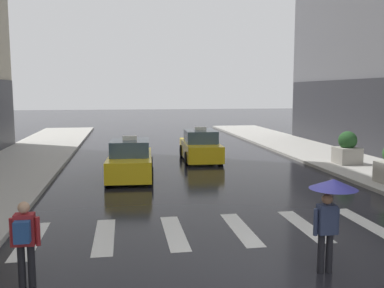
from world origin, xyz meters
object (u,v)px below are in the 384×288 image
(taxi_second, at_px, (200,147))
(planter_mid_block, at_px, (347,149))
(pedestrian_with_umbrella, at_px, (331,200))
(taxi_lead, at_px, (130,161))
(pedestrian_with_backpack, at_px, (25,238))

(taxi_second, bearing_deg, planter_mid_block, -24.45)
(planter_mid_block, bearing_deg, pedestrian_with_umbrella, -120.70)
(taxi_lead, distance_m, pedestrian_with_backpack, 10.37)
(taxi_second, distance_m, planter_mid_block, 7.43)
(taxi_second, relative_size, pedestrian_with_backpack, 2.79)
(pedestrian_with_umbrella, distance_m, planter_mid_block, 13.18)
(taxi_second, bearing_deg, pedestrian_with_backpack, -112.64)
(pedestrian_with_backpack, xyz_separation_m, planter_mid_block, (12.66, 11.05, -0.10))
(taxi_lead, bearing_deg, taxi_second, 46.43)
(taxi_second, xyz_separation_m, pedestrian_with_backpack, (-5.89, -14.12, 0.25))
(taxi_lead, xyz_separation_m, taxi_second, (3.78, 3.97, 0.00))
(taxi_lead, relative_size, taxi_second, 1.01)
(taxi_lead, bearing_deg, pedestrian_with_umbrella, -69.83)
(taxi_lead, bearing_deg, pedestrian_with_backpack, -101.74)
(pedestrian_with_umbrella, xyz_separation_m, pedestrian_with_backpack, (-5.94, 0.27, -0.54))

